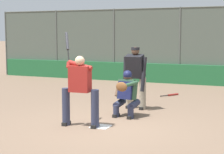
# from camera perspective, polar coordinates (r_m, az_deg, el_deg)

# --- Properties ---
(ground_plane) EXTENTS (160.00, 160.00, 0.00)m
(ground_plane) POSITION_cam_1_polar(r_m,az_deg,el_deg) (8.76, -1.71, -7.58)
(ground_plane) COLOR #7A604C
(home_plate_marker) EXTENTS (0.43, 0.43, 0.01)m
(home_plate_marker) POSITION_cam_1_polar(r_m,az_deg,el_deg) (8.76, -1.71, -7.54)
(home_plate_marker) COLOR white
(home_plate_marker) RESTS_ON ground_plane
(backstop_fence) EXTENTS (18.39, 0.08, 3.28)m
(backstop_fence) POSITION_cam_1_polar(r_m,az_deg,el_deg) (16.34, 10.30, 5.04)
(backstop_fence) COLOR #515651
(backstop_fence) RESTS_ON ground_plane
(padding_wall) EXTENTS (17.95, 0.18, 0.84)m
(padding_wall) POSITION_cam_1_polar(r_m,az_deg,el_deg) (16.33, 10.13, 0.44)
(padding_wall) COLOR #236638
(padding_wall) RESTS_ON ground_plane
(bleachers_beyond) EXTENTS (12.82, 3.05, 1.80)m
(bleachers_beyond) POSITION_cam_1_polar(r_m,az_deg,el_deg) (19.50, 8.05, 1.97)
(bleachers_beyond) COLOR slate
(bleachers_beyond) RESTS_ON ground_plane
(batter_at_plate) EXTENTS (1.06, 0.58, 2.19)m
(batter_at_plate) POSITION_cam_1_polar(r_m,az_deg,el_deg) (8.66, -4.93, -1.72)
(batter_at_plate) COLOR #2D334C
(batter_at_plate) RESTS_ON ground_plane
(catcher_behind_plate) EXTENTS (0.64, 0.77, 1.20)m
(catcher_behind_plate) POSITION_cam_1_polar(r_m,az_deg,el_deg) (9.70, 2.18, -2.43)
(catcher_behind_plate) COLOR #2D334C
(catcher_behind_plate) RESTS_ON ground_plane
(umpire_home) EXTENTS (0.72, 0.47, 1.78)m
(umpire_home) POSITION_cam_1_polar(r_m,az_deg,el_deg) (10.65, 3.58, 0.20)
(umpire_home) COLOR gray
(umpire_home) RESTS_ON ground_plane
(spare_bat_near_backstop) EXTENTS (0.48, 0.71, 0.07)m
(spare_bat_near_backstop) POSITION_cam_1_polar(r_m,az_deg,el_deg) (13.20, 9.08, -2.69)
(spare_bat_near_backstop) COLOR black
(spare_bat_near_backstop) RESTS_ON ground_plane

